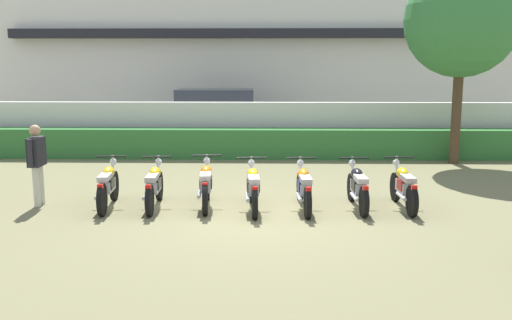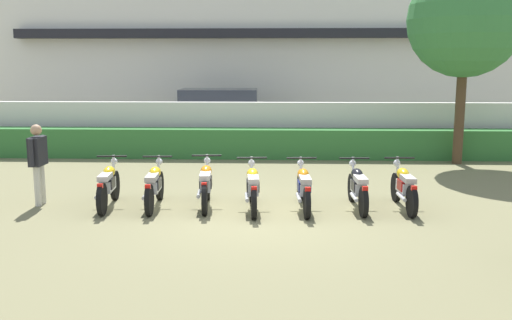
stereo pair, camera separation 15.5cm
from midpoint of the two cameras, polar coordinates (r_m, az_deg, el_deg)
The scene contains 14 objects.
ground at distance 10.56m, azimuth 0.24°, elevation -5.70°, with size 60.00×60.00×0.00m, color olive.
building at distance 25.73m, azimuth 1.43°, elevation 11.83°, with size 23.62×6.50×7.45m.
compound_wall at distance 17.50m, azimuth 1.04°, elevation 3.21°, with size 22.44×0.30×1.62m, color silver.
hedge_row at distance 16.86m, azimuth 0.99°, elevation 1.68°, with size 17.95×0.70×0.88m, color #337033.
parked_car at distance 20.23m, azimuth -3.09°, elevation 4.45°, with size 4.54×2.16×1.89m.
tree_near_inspector at distance 16.79m, azimuth 20.61°, elevation 13.03°, with size 3.12×3.12×5.52m.
motorcycle_in_row_0 at distance 11.47m, azimuth -14.29°, elevation -2.44°, with size 0.60×1.84×0.96m.
motorcycle_in_row_1 at distance 11.27m, azimuth -9.82°, elevation -2.52°, with size 0.60×1.87×0.95m.
motorcycle_in_row_2 at distance 11.17m, azimuth -4.68°, elevation -2.45°, with size 0.60×1.85×0.98m.
motorcycle_in_row_3 at distance 10.91m, azimuth 0.06°, elevation -2.76°, with size 0.60×1.88×0.96m.
motorcycle_in_row_4 at distance 10.99m, azimuth 5.21°, elevation -2.75°, with size 0.60×1.91×0.95m.
motorcycle_in_row_5 at distance 11.17m, azimuth 10.60°, elevation -2.68°, with size 0.60×1.82×0.94m.
motorcycle_in_row_6 at distance 11.36m, azimuth 15.06°, elevation -2.62°, with size 0.60×1.82×0.95m.
inspector_person at distance 12.00m, azimuth -20.78°, elevation 0.20°, with size 0.22×0.66×1.62m.
Camera 2 is at (0.42, -10.17, 2.83)m, focal length 39.70 mm.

